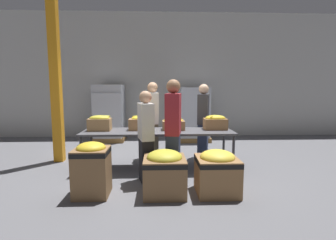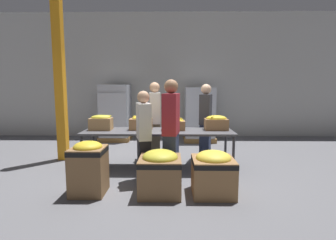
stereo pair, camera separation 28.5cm
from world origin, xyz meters
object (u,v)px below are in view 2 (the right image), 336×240
(donation_bin_0, at_px, (89,166))
(donation_bin_1, at_px, (160,171))
(sorting_table, at_px, (158,133))
(volunteer_1, at_px, (144,137))
(support_pillar, at_px, (60,70))
(banana_box_2, at_px, (174,124))
(volunteer_0, at_px, (206,122))
(pallet_stack_0, at_px, (115,117))
(donation_bin_2, at_px, (213,171))
(pallet_stack_1, at_px, (116,113))
(volunteer_3, at_px, (171,132))
(pallet_stack_2, at_px, (199,115))
(banana_box_1, at_px, (141,123))
(banana_box_0, at_px, (101,122))
(volunteer_2, at_px, (155,121))
(banana_box_3, at_px, (216,123))

(donation_bin_0, distance_m, donation_bin_1, 1.09)
(sorting_table, distance_m, donation_bin_1, 1.33)
(volunteer_1, bearing_deg, support_pillar, 41.63)
(banana_box_2, distance_m, volunteer_0, 0.96)
(sorting_table, relative_size, support_pillar, 0.74)
(donation_bin_1, height_order, pallet_stack_0, pallet_stack_0)
(banana_box_2, height_order, pallet_stack_0, pallet_stack_0)
(sorting_table, bearing_deg, donation_bin_1, -85.79)
(donation_bin_2, xyz_separation_m, pallet_stack_1, (-2.38, 4.19, 0.48))
(volunteer_3, xyz_separation_m, pallet_stack_2, (0.85, 3.53, -0.07))
(banana_box_1, xyz_separation_m, donation_bin_2, (1.25, -1.37, -0.56))
(donation_bin_1, height_order, pallet_stack_1, pallet_stack_1)
(sorting_table, height_order, donation_bin_2, sorting_table)
(sorting_table, xyz_separation_m, volunteer_0, (1.03, 0.74, 0.12))
(volunteer_3, bearing_deg, banana_box_0, 69.98)
(banana_box_2, bearing_deg, volunteer_1, -122.42)
(banana_box_0, bearing_deg, volunteer_0, 17.14)
(donation_bin_0, height_order, pallet_stack_0, pallet_stack_0)
(volunteer_2, distance_m, pallet_stack_0, 2.52)
(pallet_stack_2, bearing_deg, volunteer_2, -120.63)
(sorting_table, bearing_deg, donation_bin_2, -54.77)
(support_pillar, bearing_deg, banana_box_1, -16.28)
(donation_bin_1, relative_size, support_pillar, 0.17)
(volunteer_1, bearing_deg, donation_bin_1, -165.05)
(banana_box_1, bearing_deg, support_pillar, 163.72)
(volunteer_1, xyz_separation_m, donation_bin_1, (0.30, -0.55, -0.42))
(banana_box_2, relative_size, support_pillar, 0.11)
(pallet_stack_2, bearing_deg, volunteer_3, -103.50)
(volunteer_2, xyz_separation_m, donation_bin_2, (1.01, -2.01, -0.51))
(pallet_stack_0, bearing_deg, volunteer_0, -40.10)
(donation_bin_1, bearing_deg, pallet_stack_1, 110.57)
(volunteer_1, height_order, pallet_stack_2, pallet_stack_2)
(banana_box_1, xyz_separation_m, support_pillar, (-1.83, 0.53, 1.09))
(volunteer_3, relative_size, pallet_stack_0, 1.20)
(pallet_stack_0, xyz_separation_m, pallet_stack_2, (2.58, -0.05, 0.08))
(volunteer_2, distance_m, volunteer_3, 1.51)
(banana_box_1, height_order, banana_box_3, banana_box_3)
(volunteer_2, relative_size, pallet_stack_0, 1.19)
(volunteer_1, height_order, volunteer_3, volunteer_3)
(banana_box_0, xyz_separation_m, pallet_stack_0, (-0.32, 2.78, -0.21))
(sorting_table, xyz_separation_m, banana_box_2, (0.31, 0.10, 0.16))
(support_pillar, bearing_deg, volunteer_2, 2.87)
(banana_box_0, height_order, pallet_stack_1, pallet_stack_1)
(volunteer_0, relative_size, donation_bin_0, 2.07)
(banana_box_1, distance_m, donation_bin_2, 1.94)
(banana_box_3, height_order, volunteer_0, volunteer_0)
(volunteer_1, bearing_deg, pallet_stack_0, 5.65)
(volunteer_3, bearing_deg, banana_box_3, -38.20)
(volunteer_1, relative_size, support_pillar, 0.39)
(volunteer_1, bearing_deg, donation_bin_2, -130.35)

